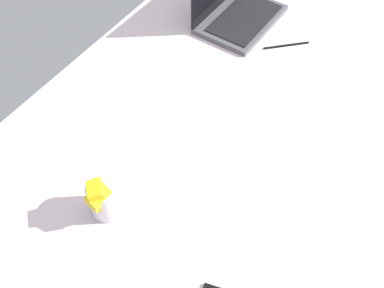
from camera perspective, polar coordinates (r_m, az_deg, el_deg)
bed_mattress at (r=147.75cm, az=8.40°, el=-0.52°), size 180.00×140.00×18.00cm
laptop at (r=177.26cm, az=5.37°, el=16.57°), size 33.58×23.84×23.00cm
snack_cup at (r=120.31cm, az=-10.92°, el=-6.67°), size 10.16×9.00×13.89cm
charger_cable at (r=169.97cm, az=11.77°, el=12.04°), size 12.24×12.65×0.60cm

